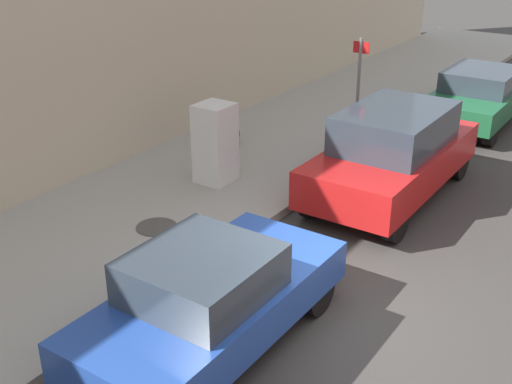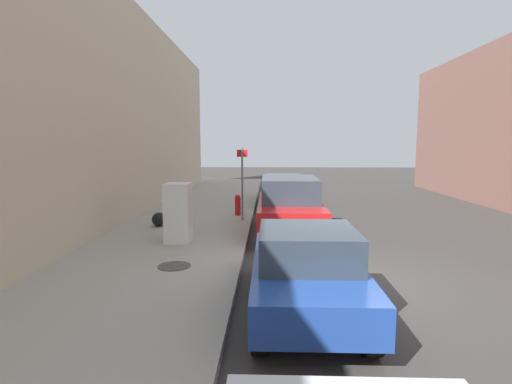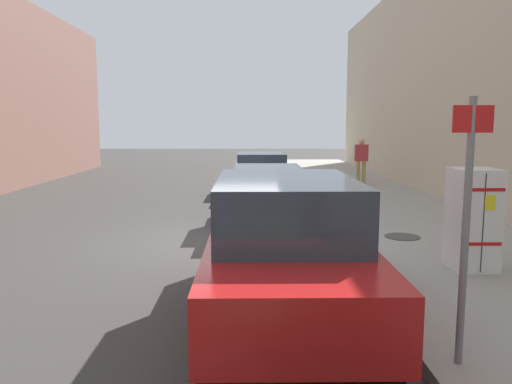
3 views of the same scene
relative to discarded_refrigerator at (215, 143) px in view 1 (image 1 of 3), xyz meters
The scene contains 10 objects.
ground_plane 4.93m from the discarded_refrigerator, 32.28° to the right, with size 80.00×80.00×0.00m, color #383533.
sidewalk_slab 2.74m from the discarded_refrigerator, 95.88° to the right, with size 4.16×44.00×0.16m, color #9E998E.
discarded_refrigerator is the anchor object (origin of this frame).
manhole_cover 2.36m from the discarded_refrigerator, 79.76° to the right, with size 0.70×0.70×0.02m, color #47443F.
street_sign_post 3.51m from the discarded_refrigerator, 64.37° to the left, with size 0.36×0.07×2.48m.
fire_hydrant 4.24m from the discarded_refrigerator, 72.54° to the left, with size 0.22×0.22×0.76m.
trash_bag 2.29m from the discarded_refrigerator, 118.96° to the left, with size 0.45×0.45×0.45m, color black.
parked_hatchback_blue 5.06m from the discarded_refrigerator, 53.21° to the right, with size 1.72×3.91×1.43m.
parked_suv_red 3.41m from the discarded_refrigerator, 27.46° to the left, with size 1.86×4.48×1.76m.
parked_sedan_green 7.90m from the discarded_refrigerator, 67.49° to the left, with size 1.82×4.80×1.41m.
Camera 1 is at (3.17, -6.68, 5.18)m, focal length 45.00 mm.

